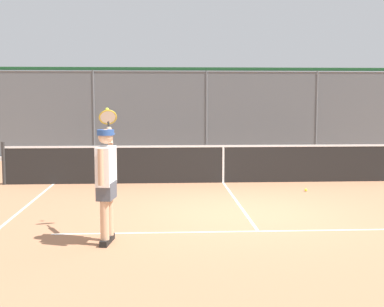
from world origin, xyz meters
The scene contains 6 objects.
ground_plane centered at (0.00, 0.00, 0.00)m, with size 60.00×60.00×0.00m, color #B27551.
court_line_markings centered at (0.00, 1.72, 0.00)m, with size 8.62×9.10×0.01m.
fence_backdrop centered at (0.00, -9.45, 1.59)m, with size 18.57×1.37×3.20m.
tennis_net centered at (0.00, -3.64, 0.49)m, with size 11.08×0.09×1.07m.
tennis_player centered at (2.39, 1.90, 1.01)m, with size 0.35×1.44×2.01m.
tennis_ball_by_sideline centered at (-1.77, -2.26, 0.03)m, with size 0.07×0.07×0.07m, color #CCDB33.
Camera 1 is at (1.57, 9.86, 2.20)m, focal length 50.31 mm.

